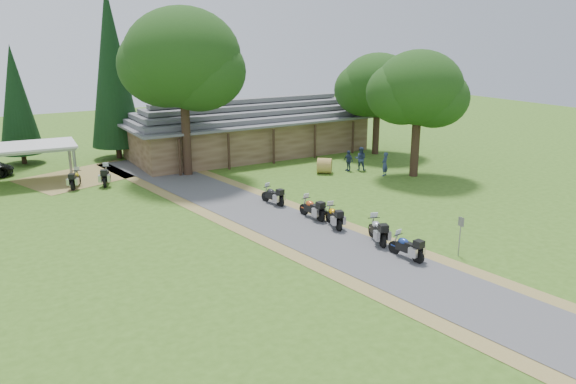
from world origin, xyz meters
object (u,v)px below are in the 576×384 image
motorcycle_row_a (406,246)px  hay_bale (324,166)px  motorcycle_row_d (312,207)px  motorcycle_carport_a (75,178)px  lodge (249,126)px  motorcycle_row_b (377,229)px  carport (30,164)px  motorcycle_row_e (273,194)px  motorcycle_carport_b (105,175)px  motorcycle_row_c (334,216)px

motorcycle_row_a → hay_bale: 16.92m
motorcycle_row_d → motorcycle_carport_a: motorcycle_row_d is taller
motorcycle_row_a → hay_bale: (6.08, 15.79, -0.06)m
lodge → motorcycle_carport_a: 15.97m
motorcycle_row_b → carport: bearing=50.9°
motorcycle_row_a → motorcycle_row_e: size_ratio=1.02×
motorcycle_carport_a → motorcycle_carport_b: motorcycle_carport_b is taller
lodge → motorcycle_carport_a: size_ratio=11.16×
motorcycle_row_a → motorcycle_row_d: size_ratio=0.96×
motorcycle_row_c → motorcycle_row_d: bearing=20.7°
motorcycle_row_a → motorcycle_carport_a: motorcycle_carport_a is taller
carport → motorcycle_row_d: 21.35m
carport → motorcycle_row_e: carport is taller
carport → motorcycle_row_c: carport is taller
motorcycle_row_d → motorcycle_row_e: bearing=4.0°
motorcycle_row_b → motorcycle_carport_b: size_ratio=0.98×
motorcycle_row_b → motorcycle_row_e: motorcycle_row_b is taller
lodge → motorcycle_row_e: size_ratio=11.72×
motorcycle_row_a → motorcycle_row_d: 7.29m
motorcycle_row_a → motorcycle_row_d: (-0.59, 7.27, 0.03)m
carport → hay_bale: carport is taller
motorcycle_carport_a → motorcycle_row_d: bearing=-118.1°
motorcycle_row_d → motorcycle_carport_b: (-8.41, 13.65, 0.04)m
lodge → motorcycle_row_b: (-4.18, -22.75, -1.76)m
motorcycle_row_e → motorcycle_row_b: bearing=178.6°
motorcycle_row_c → motorcycle_carport_b: size_ratio=0.92×
carport → motorcycle_carport_b: bearing=-33.8°
motorcycle_row_c → motorcycle_row_d: motorcycle_row_d is taller
motorcycle_carport_a → motorcycle_row_b: bearing=-124.1°
motorcycle_row_e → hay_bale: size_ratio=1.57×
lodge → motorcycle_carport_b: size_ratio=10.35×
carport → motorcycle_row_b: carport is taller
motorcycle_row_e → hay_bale: (7.26, 4.93, -0.04)m
lodge → hay_bale: (1.69, -9.35, -1.87)m
lodge → carport: lodge is taller
hay_bale → lodge: bearing=100.2°
motorcycle_row_d → motorcycle_carport_a: (-10.39, 13.93, -0.01)m
motorcycle_row_a → carport: bearing=22.4°
motorcycle_row_e → motorcycle_carport_a: bearing=32.8°
motorcycle_row_c → hay_bale: size_ratio=1.63×
lodge → motorcycle_row_e: 15.43m
motorcycle_row_c → hay_bale: (6.43, 10.35, -0.07)m
motorcycle_carport_b → lodge: bearing=-53.4°
lodge → motorcycle_row_b: 23.20m
motorcycle_row_d → motorcycle_carport_b: 16.04m
motorcycle_row_d → motorcycle_row_a: bearing=179.3°
motorcycle_carport_a → hay_bale: 17.89m
lodge → motorcycle_row_c: bearing=-103.5°
motorcycle_row_c → motorcycle_carport_a: size_ratio=0.99×
hay_bale → motorcycle_row_a: bearing=-111.1°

